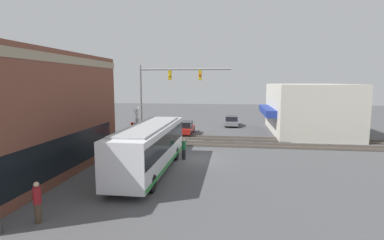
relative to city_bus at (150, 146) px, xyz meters
The scene contains 11 objects.
ground_plane 4.99m from the city_bus, 36.99° to the right, with size 120.00×120.00×0.00m, color #4C4C4F.
shop_building 23.35m from the city_bus, 38.40° to the right, with size 13.63×9.66×5.85m.
city_bus is the anchor object (origin of this frame).
traffic_signal_gantry 9.30m from the city_bus, ahead, with size 0.42×8.65×7.67m.
crossing_signal 7.60m from the city_bus, 24.55° to the left, with size 1.41×1.18×3.81m.
rail_track_near 10.27m from the city_bus, 16.08° to the right, with size 2.60×60.00×0.15m.
rail_track_far 13.33m from the city_bus, 12.23° to the right, with size 2.60×60.00×0.15m.
parked_car_red 15.23m from the city_bus, ahead, with size 4.38×1.82×1.52m.
parked_car_grey 23.16m from the city_bus, 13.50° to the right, with size 4.67×1.82×1.41m.
pedestrian_by_lamp 8.46m from the city_bus, 160.71° to the left, with size 0.34×0.34×1.85m.
pedestrian_near_bus 4.10m from the city_bus, 25.96° to the right, with size 0.34×0.34×1.66m.
Camera 1 is at (-23.03, -2.74, 6.11)m, focal length 28.00 mm.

